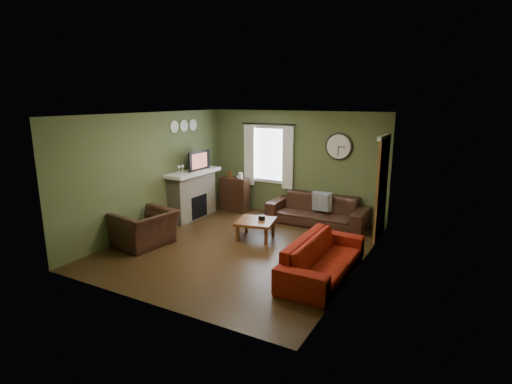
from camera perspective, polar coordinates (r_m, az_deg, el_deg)
The scene contains 31 objects.
floor at distance 8.05m, azimuth -2.02°, elevation -7.79°, with size 4.60×5.20×0.00m, color #372411.
ceiling at distance 7.52m, azimuth -2.18°, elevation 11.04°, with size 4.60×5.20×0.00m, color white.
wall_left at distance 9.06m, azimuth -14.69°, elevation 2.71°, with size 0.00×5.20×2.60m, color #536136.
wall_right at distance 6.82m, azimuth 14.74°, elevation -0.67°, with size 0.00×5.20×2.60m, color #536136.
wall_back at distance 9.96m, azimuth 5.62°, elevation 4.00°, with size 4.60×0.00×2.60m, color #536136.
wall_front at distance 5.68m, azimuth -15.71°, elevation -3.51°, with size 4.60×0.00×2.60m, color #536136.
fireplace at distance 9.94m, azimuth -9.07°, elevation -0.54°, with size 0.40×1.40×1.10m, color tan.
firebox at distance 9.89m, azimuth -8.14°, elevation -2.07°, with size 0.04×0.60×0.55m, color black.
mantel at distance 9.80m, azimuth -9.05°, elevation 2.80°, with size 0.58×1.60×0.08m, color white.
tv at distance 9.87m, azimuth -8.47°, elevation 4.15°, with size 0.60×0.08×0.35m, color black.
tv_screen at distance 9.81m, azimuth -8.11°, elevation 4.44°, with size 0.02×0.62×0.36m, color #994C3F.
medallion_left at distance 9.52m, azimuth -11.61°, elevation 9.13°, with size 0.28×0.28×0.03m, color white.
medallion_mid at distance 9.79m, azimuth -10.27°, elevation 9.30°, with size 0.28×0.28×0.03m, color white.
medallion_right at distance 10.06m, azimuth -9.01°, elevation 9.45°, with size 0.28×0.28×0.03m, color white.
window_pane at distance 10.21m, azimuth 1.98°, elevation 5.42°, with size 1.00×0.02×1.30m, color silver, non-canonical shape.
curtain_rod at distance 10.04m, azimuth 1.75°, elevation 9.71°, with size 0.03×0.03×1.50m, color black.
curtain_left at distance 10.39m, azimuth -0.99°, elevation 5.28°, with size 0.28×0.04×1.55m, color white.
curtain_right at distance 9.89m, azimuth 4.56°, elevation 4.84°, with size 0.28×0.04×1.55m, color white.
wall_clock at distance 9.47m, azimuth 11.72°, elevation 6.37°, with size 0.64×0.06×0.64m, color white, non-canonical shape.
door at distance 8.64m, azimuth 17.51°, elevation 0.34°, with size 0.05×0.90×2.10m, color brown.
bookshelf at distance 10.43m, azimuth -3.08°, elevation -0.34°, with size 0.75×0.32×0.89m, color black, non-canonical shape.
book at distance 10.37m, azimuth -2.78°, elevation 2.51°, with size 0.16×0.22×0.02m, color brown.
sofa_brown at distance 9.46m, azimuth 8.73°, elevation -2.56°, with size 2.31×0.90×0.68m, color #331C15.
pillow_left at distance 9.39m, azimuth 9.32°, elevation -1.36°, with size 0.42×0.13×0.42m, color #8C95A3.
pillow_right at distance 9.41m, azimuth 9.42°, elevation -1.33°, with size 0.44×0.13×0.44m, color #8C95A3.
sofa_red at distance 6.79m, azimuth 9.55°, elevation -9.21°, with size 2.16×0.84×0.63m, color maroon.
armchair at distance 8.30m, azimuth -15.57°, elevation -5.04°, with size 1.09×0.95×0.71m, color #331C15.
coffee_table at distance 8.43m, azimuth -0.03°, elevation -5.35°, with size 0.75×0.75×0.40m, color brown, non-canonical shape.
tissue_box at distance 8.39m, azimuth 0.83°, elevation -4.00°, with size 0.13×0.13×0.10m, color black.
wine_glass_a at distance 9.36m, azimuth -10.93°, elevation 3.11°, with size 0.07×0.07×0.20m, color white, non-canonical shape.
wine_glass_b at distance 9.46m, azimuth -10.45°, elevation 3.22°, with size 0.07×0.07×0.20m, color white, non-canonical shape.
Camera 1 is at (3.87, -6.44, 2.89)m, focal length 28.00 mm.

